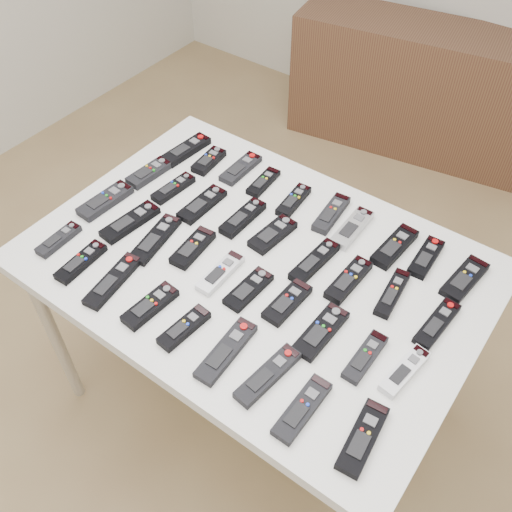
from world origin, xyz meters
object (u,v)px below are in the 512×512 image
Objects in this scene: remote_11 at (173,188)px; remote_37 at (363,438)px; remote_35 at (268,375)px; remote_27 at (365,357)px; remote_36 at (302,409)px; remote_0 at (186,150)px; remote_22 at (193,248)px; remote_32 at (150,306)px; remote_10 at (149,173)px; remote_5 at (331,214)px; remote_1 at (209,161)px; remote_26 at (321,332)px; remote_6 at (352,228)px; remote_8 at (426,257)px; remote_12 at (202,204)px; remote_23 at (220,273)px; remote_24 at (249,289)px; remote_16 at (349,280)px; remote_33 at (184,328)px; remote_4 at (294,201)px; remote_34 at (226,351)px; remote_15 at (314,262)px; remote_21 at (155,239)px; remote_14 at (273,234)px; sideboard at (420,90)px; remote_2 at (241,168)px; remote_31 at (113,281)px; remote_7 at (395,247)px; remote_30 at (81,262)px; remote_3 at (263,182)px; remote_25 at (287,302)px; remote_20 at (130,222)px; remote_9 at (465,279)px; table at (256,274)px; remote_19 at (105,201)px; remote_18 at (437,324)px; remote_29 at (59,240)px; remote_28 at (405,371)px; remote_17 at (392,293)px.

remote_37 reaches higher than remote_11.
remote_35 and remote_37 have the same top height.
remote_35 is (-0.16, -0.18, 0.00)m from remote_27.
remote_0 is at bearing 146.35° from remote_36.
remote_22 and remote_32 have the same top height.
remote_5 is at bearing 21.68° from remote_10.
remote_1 reaches higher than remote_26.
remote_6 is 0.98× the size of remote_36.
remote_8 is at bearing 95.69° from remote_37.
remote_11 is 0.12m from remote_12.
remote_24 is (0.10, -0.00, -0.00)m from remote_23.
remote_16 is 0.46m from remote_33.
remote_34 is at bearing -77.03° from remote_4.
remote_15 is 0.46m from remote_21.
remote_14 is 0.86× the size of remote_15.
sideboard is 8.77× the size of remote_10.
remote_31 is at bearing -88.86° from remote_2.
remote_1 is 0.76× the size of remote_7.
remote_27 is at bearing 10.73° from remote_30.
remote_3 is at bearing 146.71° from remote_27.
remote_5 is at bearing -87.59° from sideboard.
remote_37 is (0.34, -0.21, 0.00)m from remote_25.
remote_20 is at bearing 158.28° from remote_33.
remote_9 is at bearing -3.20° from remote_4.
remote_9 is at bearing -1.81° from remote_2.
remote_12 is 0.74m from remote_36.
table is 0.47m from remote_1.
remote_6 is at bearing -172.04° from remote_9.
remote_7 reaches higher than remote_20.
remote_7 is 0.56m from remote_35.
remote_3 is 0.41m from remote_21.
remote_7 reaches higher than remote_12.
remote_11 is 0.85× the size of remote_19.
remote_6 is 1.02× the size of remote_18.
remote_21 and remote_29 have the same top height.
table is at bearing -159.60° from remote_16.
remote_1 is 0.80× the size of remote_2.
remote_30 is 0.86× the size of remote_35.
remote_0 is 0.60m from remote_31.
remote_12 is at bearing 175.14° from remote_28.
remote_3 is 0.62m from remote_30.
remote_32 is at bearing -25.79° from remote_19.
remote_0 reaches higher than remote_2.
table is 0.32m from remote_34.
remote_22 and remote_33 have the same top height.
remote_0 is 1.14× the size of remote_30.
remote_15 is at bearing -179.04° from remote_17.
remote_20 reaches higher than sideboard.
remote_2 is at bearing 119.70° from remote_23.
remote_8 is 1.04× the size of remote_24.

